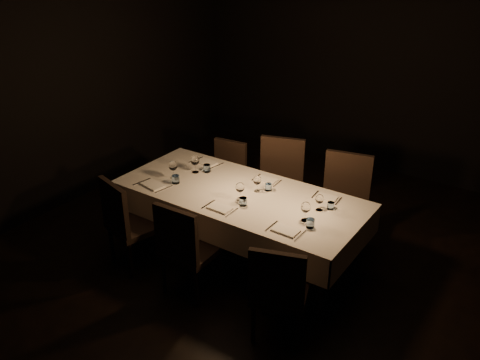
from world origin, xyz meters
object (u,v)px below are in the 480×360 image
Objects in this scene: dining_table at (240,199)px; chair_near_left at (127,220)px; chair_near_center at (185,246)px; chair_far_center at (279,181)px; chair_near_right at (279,289)px; chair_far_right at (344,199)px; chair_far_left at (227,173)px.

dining_table is 1.14m from chair_near_left.
chair_near_center is at bearing -166.89° from chair_near_left.
chair_far_center is at bearing -94.15° from chair_near_center.
dining_table is at bearing -60.40° from chair_near_right.
chair_near_center is 0.93× the size of chair_far_right.
chair_far_right is (0.77, 0.03, -0.00)m from chair_far_center.
chair_far_center is 1.01× the size of chair_far_right.
chair_near_center is 1.01m from chair_near_right.
chair_far_left is at bearing 170.43° from chair_far_right.
chair_near_right is (0.94, -0.83, -0.17)m from dining_table.
chair_near_right is at bearing -41.21° from dining_table.
chair_near_right is at bearing -95.79° from chair_far_right.
dining_table is at bearing -107.65° from chair_far_center.
chair_near_center is 1.10× the size of chair_far_left.
chair_near_center reaches higher than dining_table.
chair_near_right is at bearing -50.22° from chair_far_left.
dining_table is 2.40× the size of chair_far_center.
chair_far_center reaches higher than chair_near_right.
chair_far_left is at bearing -62.90° from chair_near_right.
chair_near_center is (0.77, -0.03, -0.01)m from chair_near_left.
chair_near_left is 1.01× the size of chair_near_center.
chair_near_right is at bearing -166.95° from chair_near_left.
chair_near_left is at bearing -21.18° from chair_near_right.
chair_near_center is 0.92× the size of chair_far_center.
chair_far_left is at bearing 133.29° from dining_table.
chair_near_left is at bearing -100.94° from chair_far_left.
chair_far_right is (0.77, 0.81, -0.12)m from dining_table.
chair_near_right is 0.90× the size of chair_far_right.
chair_near_center is at bearing -109.98° from chair_far_center.
dining_table is 1.13m from chair_far_right.
chair_far_right reaches higher than chair_far_left.
chair_far_right is at bearing -4.33° from chair_far_left.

